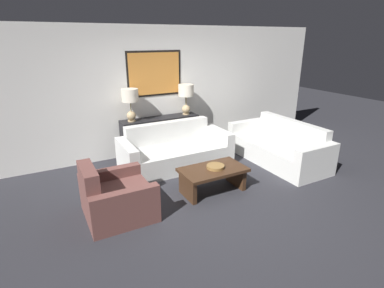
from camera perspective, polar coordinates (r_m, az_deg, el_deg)
ground_plane at (r=4.88m, az=4.08°, el=-9.96°), size 20.00×20.00×0.00m
back_wall at (r=6.49m, az=-7.20°, el=9.96°), size 8.50×0.12×2.65m
console_table at (r=6.47m, az=-5.97°, el=1.52°), size 1.67×0.38×0.81m
table_lamp_left at (r=6.05m, az=-11.69°, el=8.29°), size 0.33×0.33×0.65m
table_lamp_right at (r=6.51m, az=-1.15°, el=9.46°), size 0.33×0.33×0.65m
couch_by_back_wall at (r=5.89m, az=-3.24°, el=-1.57°), size 2.12×0.94×0.82m
couch_by_side at (r=6.36m, az=16.12°, el=-0.70°), size 0.94×2.12×0.82m
coffee_table at (r=4.91m, az=4.00°, el=-5.87°), size 1.06×0.61×0.41m
decorative_bowl at (r=4.87m, az=4.49°, el=-4.32°), size 0.29×0.29×0.05m
armchair_near_back_wall at (r=4.41m, az=-14.37°, el=-9.96°), size 0.91×0.92×0.81m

